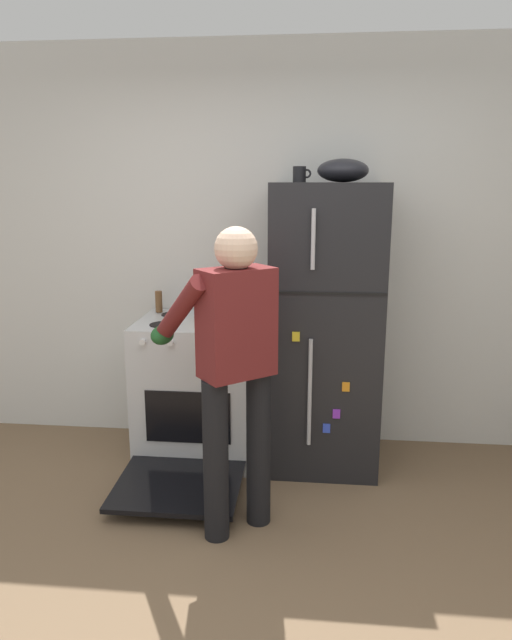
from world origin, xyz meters
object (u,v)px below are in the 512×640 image
at_px(refrigerator, 325,328).
at_px(stove_range, 197,390).
at_px(mixing_bowl, 343,170).
at_px(red_pot, 219,312).
at_px(coffee_mug, 300,174).
at_px(person_cook, 233,354).
at_px(pepper_mill, 159,302).

height_order(refrigerator, stove_range, refrigerator).
height_order(refrigerator, mixing_bowl, mixing_bowl).
relative_size(refrigerator, red_pot, 5.57).
distance_m(refrigerator, stove_range, 0.94).
xyz_separation_m(red_pot, coffee_mug, (0.49, 0.10, 0.85)).
bearing_deg(person_cook, coffee_mug, 71.50).
xyz_separation_m(refrigerator, stove_range, (-0.83, -0.02, -0.45)).
relative_size(stove_range, pepper_mill, 8.57).
bearing_deg(stove_range, refrigerator, 1.23).
distance_m(stove_range, person_cook, 1.02).
distance_m(refrigerator, red_pot, 0.68).
xyz_separation_m(red_pot, mixing_bowl, (0.75, 0.05, 0.87)).
bearing_deg(mixing_bowl, stove_range, -178.86).
bearing_deg(stove_range, coffee_mug, 5.96).
xyz_separation_m(person_cook, red_pot, (-0.20, 0.78, 0.04)).
distance_m(person_cook, red_pot, 0.81).
relative_size(refrigerator, person_cook, 1.13).
relative_size(refrigerator, pepper_mill, 12.49).
bearing_deg(coffee_mug, red_pot, -168.52).
xyz_separation_m(person_cook, coffee_mug, (0.30, 0.88, 0.89)).
height_order(person_cook, pepper_mill, person_cook).
distance_m(refrigerator, coffee_mug, 0.97).
distance_m(red_pot, pepper_mill, 0.52).
xyz_separation_m(stove_range, coffee_mug, (0.65, 0.07, 1.39)).
relative_size(red_pot, mixing_bowl, 1.06).
height_order(coffee_mug, pepper_mill, coffee_mug).
height_order(refrigerator, coffee_mug, coffee_mug).
bearing_deg(mixing_bowl, refrigerator, -179.78).
height_order(coffee_mug, mixing_bowl, mixing_bowl).
distance_m(coffee_mug, mixing_bowl, 0.26).
height_order(stove_range, pepper_mill, pepper_mill).
distance_m(stove_range, red_pot, 0.57).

